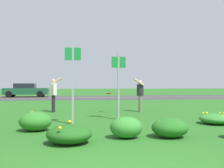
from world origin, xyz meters
TOP-DOWN VIEW (x-y plane):
  - ground_plane at (0.00, 11.69)m, footprint 120.00×120.00m
  - highway_strip at (0.00, 23.38)m, footprint 120.00×8.74m
  - highway_center_stripe at (0.00, 23.38)m, footprint 120.00×0.16m
  - daylily_clump_front_left at (-1.96, 4.36)m, footprint 0.97×0.88m
  - daylily_clump_mid_center at (0.55, 2.94)m, footprint 0.85×0.77m
  - daylily_clump_mid_right at (-0.90, 2.50)m, footprint 1.08×1.06m
  - daylily_clump_front_center at (1.72, 2.89)m, footprint 0.97×0.91m
  - daylily_clump_front_right at (4.13, 4.94)m, footprint 1.12×1.17m
  - sign_post_near_path at (-0.86, 5.50)m, footprint 0.56×0.10m
  - sign_post_by_roadside at (0.91, 6.53)m, footprint 0.56×0.10m
  - person_thrower_white_shirt at (-1.88, 9.69)m, footprint 0.56×0.51m
  - person_catcher_dark_shirt at (2.45, 9.26)m, footprint 0.53×0.50m
  - frisbee_red at (0.86, 9.20)m, footprint 0.29×0.28m
  - car_dark_green_center_left at (-6.07, 25.35)m, footprint 4.50×2.00m

SIDE VIEW (x-z plane):
  - ground_plane at x=0.00m, z-range 0.00..0.00m
  - highway_strip at x=0.00m, z-range 0.00..0.01m
  - highway_center_stripe at x=0.00m, z-range 0.01..0.01m
  - daylily_clump_front_right at x=4.13m, z-range -0.02..0.38m
  - daylily_clump_mid_right at x=-0.90m, z-range -0.03..0.48m
  - daylily_clump_front_center at x=1.72m, z-range 0.00..0.51m
  - daylily_clump_mid_center at x=0.55m, z-range 0.00..0.56m
  - daylily_clump_front_left at x=-1.96m, z-range 0.00..0.57m
  - car_dark_green_center_left at x=-6.07m, z-range 0.01..1.46m
  - frisbee_red at x=0.86m, z-range 0.89..1.01m
  - person_catcher_dark_shirt at x=2.45m, z-range 0.11..1.80m
  - person_thrower_white_shirt at x=-1.88m, z-range 0.13..1.86m
  - sign_post_by_roadside at x=0.91m, z-range 0.28..2.89m
  - sign_post_near_path at x=-0.86m, z-range 0.29..3.10m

